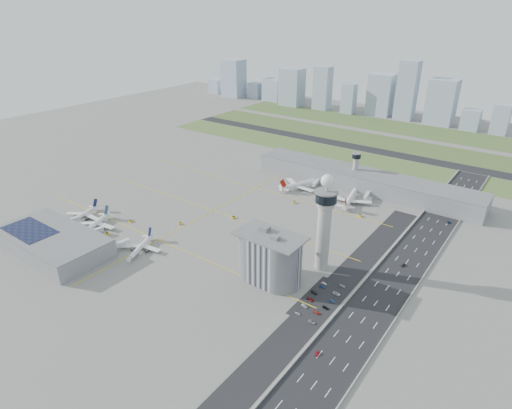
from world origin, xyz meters
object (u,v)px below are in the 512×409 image
Objects in this scene: car_lot_11 at (342,286)px; airplane_near_a at (82,213)px; secondary_tower at (355,166)px; admin_building at (270,258)px; jet_bridge_near_2 at (111,249)px; tug_0 at (107,234)px; control_tower at (324,219)px; car_lot_3 at (314,293)px; car_lot_7 at (317,313)px; car_lot_0 at (297,313)px; airplane_near_c at (140,245)px; airplane_far_a at (300,181)px; car_lot_5 at (324,283)px; tug_5 at (360,215)px; airplane_far_b at (351,196)px; car_lot_9 at (332,301)px; tug_3 at (233,217)px; car_lot_2 at (310,299)px; tug_2 at (180,223)px; airplane_near_b at (94,222)px; tug_1 at (130,221)px; car_hw_4 at (448,193)px; car_lot_10 at (337,294)px; jet_bridge_far_0 at (318,182)px; car_hw_2 at (448,222)px; car_lot_4 at (322,287)px; car_hw_1 at (403,265)px; tug_4 at (294,202)px; jet_bridge_far_1 at (368,194)px; car_hw_0 at (317,354)px; jet_bridge_near_1 at (85,236)px; car_lot_8 at (326,308)px; car_lot_1 at (304,306)px; jet_bridge_near_0 at (62,225)px; car_lot_6 at (312,322)px.

airplane_near_a is at bearing 101.65° from car_lot_11.
secondary_tower is 0.76× the size of admin_building.
jet_bridge_near_2 reaches higher than tug_0.
car_lot_3 is at bearing -69.50° from control_tower.
car_lot_0 is at bearing 132.67° from car_lot_7.
airplane_near_c is 165.27m from airplane_far_a.
admin_building is 12.11× the size of car_lot_5.
airplane_far_b is at bearing -56.68° from tug_5.
tug_3 is at bearing 70.57° from car_lot_9.
control_tower reaches higher than tug_5.
car_lot_3 reaches higher than car_lot_2.
car_lot_7 is (137.39, -30.60, -0.22)m from tug_2.
airplane_near_b is 13.53× the size of tug_1.
control_tower is 91.18m from tug_5.
car_hw_4 is at bearing -23.51° from jet_bridge_near_2.
airplane_near_a is at bearing -133.70° from car_hw_4.
tug_1 is 0.69× the size of car_lot_2.
jet_bridge_near_2 is 4.24× the size of tug_0.
airplane_far_a is 12.69× the size of car_lot_5.
car_lot_5 reaches higher than car_lot_0.
car_lot_10 is at bearing 82.26° from airplane_near_c.
jet_bridge_far_0 is 3.18× the size of car_hw_2.
car_lot_4 is 14.14m from car_lot_9.
tug_5 is 72.97m from car_hw_1.
car_hw_2 is at bearing 178.76° from tug_4.
car_lot_11 is at bearing 7.29° from car_lot_10.
car_lot_4 is (31.09, -142.66, -2.21)m from jet_bridge_far_1.
tug_2 is at bearing 151.24° from car_hw_0.
tug_1 is (3.78, 37.44, -2.00)m from jet_bridge_near_1.
airplane_far_a is at bearing -141.85° from tug_0.
tug_5 reaches higher than car_lot_2.
tug_4 is 121.33m from car_lot_11.
admin_building is 10.99× the size of car_lot_8.
jet_bridge_near_2 is 219.71m from jet_bridge_far_1.
tug_1 is at bearing 95.45° from car_lot_9.
airplane_far_b reaches higher than jet_bridge_far_1.
tug_5 is at bearing 169.58° from tug_4.
car_lot_7 is at bearing 3.62° from jet_bridge_far_1.
tug_0 is 160.52m from car_lot_0.
car_lot_0 is 7.80m from car_lot_1.
car_lot_0 is 0.74× the size of car_lot_3.
jet_bridge_near_0 is 206.98m from car_lot_7.
tug_1 reaches higher than car_lot_10.
jet_bridge_near_0 is at bearing 100.58° from car_lot_7.
car_lot_10 is (49.56, -124.72, -5.51)m from airplane_far_b.
car_lot_10 is at bearing -66.62° from jet_bridge_near_0.
jet_bridge_near_1 is at bearing 172.02° from car_hw_0.
admin_building is at bearing -89.22° from tug_1.
airplane_far_b is 10.40× the size of car_lot_6.
jet_bridge_near_2 is 154.24m from car_lot_10.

